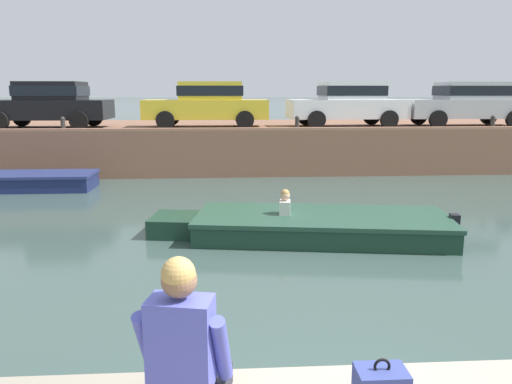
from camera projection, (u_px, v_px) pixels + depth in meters
name	position (u px, v px, depth m)	size (l,w,h in m)	color
ground_plane	(273.00, 233.00, 9.89)	(400.00, 400.00, 0.00)	#384C47
far_quay_wall	(249.00, 144.00, 18.95)	(60.00, 6.00, 1.52)	brown
far_wall_coping	(253.00, 129.00, 15.97)	(60.00, 0.24, 0.08)	#9F6C52
boat_moored_west_navy	(10.00, 181.00, 14.15)	(5.11, 1.45, 0.47)	navy
motorboat_passing	(310.00, 226.00, 9.56)	(5.87, 2.55, 0.93)	#193828
car_leftmost_black	(49.00, 103.00, 16.74)	(4.06, 2.01, 1.54)	black
car_left_inner_yellow	(208.00, 102.00, 17.06)	(4.19, 2.00, 1.54)	yellow
car_centre_white	(348.00, 102.00, 17.37)	(4.07, 2.11, 1.54)	white
car_right_inner_silver	(468.00, 102.00, 17.63)	(4.32, 2.05, 1.54)	#B7BABC
mooring_bollard_west	(63.00, 123.00, 15.69)	(0.15, 0.15, 0.45)	#2D2B28
mooring_bollard_mid	(297.00, 122.00, 16.15)	(0.15, 0.15, 0.45)	#2D2B28
mooring_bollard_east	(493.00, 121.00, 16.55)	(0.15, 0.15, 0.45)	#2D2B28
person_seated_left	(184.00, 353.00, 2.86)	(0.58, 0.59, 0.97)	#282833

